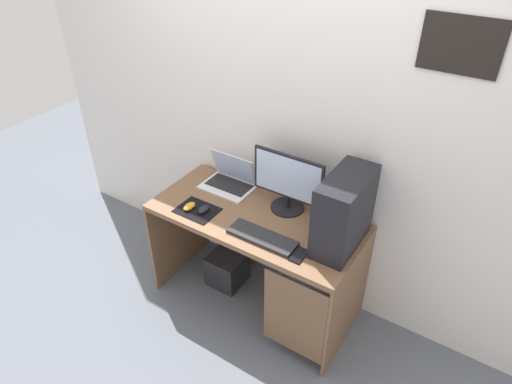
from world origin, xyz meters
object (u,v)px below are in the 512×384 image
laptop (230,180)px  cell_phone (299,255)px  monitor (288,183)px  subwoofer (227,268)px  keyboard (262,237)px  pc_tower (344,212)px  mouse_right (189,206)px  mouse_left (204,209)px

laptop → cell_phone: bearing=-26.6°
monitor → subwoofer: monitor is taller
keyboard → cell_phone: (0.25, -0.01, -0.01)m
laptop → cell_phone: 0.82m
pc_tower → monitor: size_ratio=0.96×
keyboard → mouse_right: (-0.54, -0.00, 0.01)m
pc_tower → subwoofer: (-0.82, -0.01, -0.86)m
pc_tower → monitor: 0.44m
monitor → cell_phone: monitor is taller
monitor → mouse_left: 0.55m
laptop → mouse_left: (0.04, -0.33, -0.02)m
laptop → subwoofer: size_ratio=1.41×
mouse_left → laptop: bearing=96.1°
monitor → keyboard: 0.38m
mouse_left → cell_phone: size_ratio=0.74×
mouse_right → cell_phone: bearing=-0.6°
laptop → cell_phone: laptop is taller
pc_tower → keyboard: pc_tower is taller
subwoofer → pc_tower: bearing=0.5°
mouse_left → cell_phone: (0.70, -0.03, -0.02)m
laptop → mouse_left: size_ratio=3.59×
monitor → mouse_left: (-0.42, -0.31, -0.18)m
pc_tower → subwoofer: bearing=-179.5°
pc_tower → mouse_right: pc_tower is taller
monitor → mouse_left: monitor is taller
pc_tower → cell_phone: (-0.14, -0.23, -0.22)m
monitor → cell_phone: (0.28, -0.35, -0.19)m
laptop → keyboard: size_ratio=0.82×
pc_tower → cell_phone: bearing=-122.6°
mouse_right → monitor: bearing=33.4°
cell_phone → mouse_left: bearing=177.3°
keyboard → subwoofer: (-0.43, 0.21, -0.64)m
monitor → keyboard: monitor is taller
mouse_right → mouse_left: bearing=14.7°
mouse_left → mouse_right: same height
mouse_left → cell_phone: mouse_left is taller
pc_tower → monitor: pc_tower is taller
keyboard → subwoofer: keyboard is taller
monitor → cell_phone: size_ratio=3.61×
pc_tower → mouse_left: size_ratio=4.68×
mouse_left → subwoofer: bearing=84.6°
laptop → mouse_right: size_ratio=3.59×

